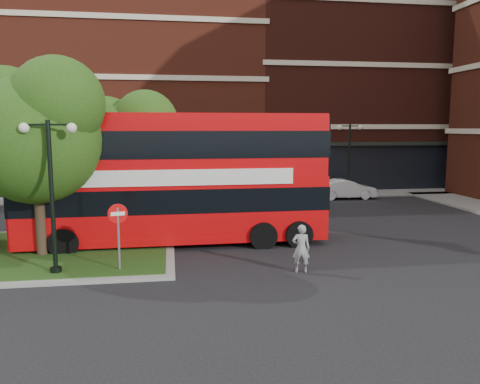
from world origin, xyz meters
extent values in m
plane|color=black|center=(0.00, 0.00, 0.00)|extent=(120.00, 120.00, 0.00)
cube|color=slate|center=(0.00, 16.50, 0.06)|extent=(44.00, 3.00, 0.12)
cube|color=maroon|center=(-8.00, 24.00, 7.00)|extent=(26.00, 12.00, 14.00)
cube|color=#471911|center=(14.00, 24.00, 8.00)|extent=(18.00, 12.00, 16.00)
cube|color=gray|center=(-8.00, 3.00, 0.06)|extent=(12.60, 7.60, 0.12)
cube|color=#19380F|center=(-8.00, 3.00, 0.07)|extent=(12.00, 7.00, 0.15)
cylinder|color=#2D2116|center=(-6.50, 2.50, 1.96)|extent=(0.36, 0.36, 3.92)
sphere|color=#1F4A12|center=(-6.50, 2.50, 4.34)|extent=(4.60, 4.60, 4.60)
sphere|color=#1F4A12|center=(-7.65, 3.19, 5.25)|extent=(3.45, 3.45, 3.45)
sphere|color=#1F4A12|center=(-5.58, 2.04, 5.60)|extent=(3.22, 3.22, 3.22)
cylinder|color=#2D2116|center=(-3.50, 5.00, 1.74)|extent=(0.36, 0.36, 3.47)
sphere|color=#1F4A12|center=(-3.50, 5.00, 3.84)|extent=(3.80, 3.80, 3.80)
sphere|color=#1F4A12|center=(-4.45, 5.57, 4.65)|extent=(2.85, 2.85, 2.85)
sphere|color=#1F4A12|center=(-2.74, 4.62, 4.96)|extent=(2.66, 2.66, 2.66)
cylinder|color=black|center=(-5.50, 0.20, 2.50)|extent=(0.14, 0.14, 5.00)
cylinder|color=black|center=(-5.50, 0.20, 0.15)|extent=(0.36, 0.36, 0.30)
cube|color=black|center=(-5.50, 0.20, 4.85)|extent=(1.40, 0.06, 0.06)
sphere|color=#F2EACC|center=(-6.20, 0.20, 4.75)|extent=(0.32, 0.32, 0.32)
sphere|color=#F2EACC|center=(-4.80, 0.20, 4.75)|extent=(0.32, 0.32, 0.32)
cylinder|color=black|center=(2.00, 14.50, 2.50)|extent=(0.14, 0.14, 5.00)
cylinder|color=black|center=(2.00, 14.50, 0.15)|extent=(0.36, 0.36, 0.30)
cube|color=black|center=(2.00, 14.50, 4.85)|extent=(1.40, 0.06, 0.06)
sphere|color=#F2EACC|center=(1.30, 14.50, 4.75)|extent=(0.32, 0.32, 0.32)
sphere|color=#F2EACC|center=(2.70, 14.50, 4.75)|extent=(0.32, 0.32, 0.32)
cylinder|color=black|center=(10.00, 14.50, 2.50)|extent=(0.14, 0.14, 5.00)
cylinder|color=black|center=(10.00, 14.50, 0.15)|extent=(0.36, 0.36, 0.30)
cube|color=black|center=(10.00, 14.50, 4.85)|extent=(1.40, 0.06, 0.06)
sphere|color=#F2EACC|center=(9.30, 14.50, 4.75)|extent=(0.32, 0.32, 0.32)
sphere|color=#F2EACC|center=(10.70, 14.50, 4.75)|extent=(0.32, 0.32, 0.32)
cube|color=#C3070A|center=(-1.62, 4.00, 1.66)|extent=(12.22, 2.88, 2.33)
cube|color=#C3070A|center=(-1.62, 4.00, 3.99)|extent=(12.10, 2.85, 2.33)
cube|color=black|center=(-1.62, 4.00, 4.11)|extent=(12.22, 2.88, 1.05)
cube|color=silver|center=(-1.60, 2.58, 2.88)|extent=(9.15, 0.12, 0.61)
imported|color=gray|center=(2.43, -0.56, 0.81)|extent=(0.65, 0.49, 1.61)
imported|color=silver|center=(-6.20, 16.00, 0.77)|extent=(4.57, 1.92, 1.55)
imported|color=white|center=(9.82, 14.50, 0.66)|extent=(4.01, 1.42, 1.32)
cylinder|color=slate|center=(-3.50, 0.22, 1.10)|extent=(0.08, 0.08, 2.20)
cylinder|color=red|center=(-3.50, 0.22, 2.00)|extent=(0.64, 0.17, 0.64)
cube|color=white|center=(-3.50, 0.22, 2.00)|extent=(0.45, 0.13, 0.12)
camera|label=1|loc=(-1.81, -15.09, 4.78)|focal=35.00mm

